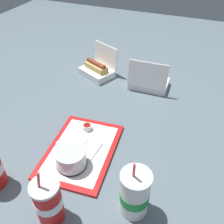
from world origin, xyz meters
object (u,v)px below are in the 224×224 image
clamshell_sandwich_front (149,80)px  soda_cup_right (135,194)px  cake_container (71,159)px  soda_cup_back (48,202)px  clamshell_hotdog_right (98,69)px  plastic_fork (96,151)px  food_tray (81,150)px  ketchup_cup (87,127)px

clamshell_sandwich_front → soda_cup_right: bearing=11.6°
cake_container → clamshell_sandwich_front: clamshell_sandwich_front is taller
soda_cup_back → clamshell_hotdog_right: bearing=-165.0°
plastic_fork → soda_cup_back: bearing=0.2°
cake_container → plastic_fork: (-0.09, 0.06, -0.03)m
clamshell_hotdog_right → clamshell_sandwich_front: size_ratio=1.11×
plastic_fork → clamshell_sandwich_front: clamshell_sandwich_front is taller
food_tray → plastic_fork: bearing=98.9°
food_tray → clamshell_hotdog_right: 0.61m
clamshell_hotdog_right → food_tray: bearing=18.0°
cake_container → ketchup_cup: bearing=-170.5°
clamshell_hotdog_right → ketchup_cup: bearing=19.0°
ketchup_cup → soda_cup_back: size_ratio=0.18×
ketchup_cup → plastic_fork: bearing=39.9°
plastic_fork → ketchup_cup: bearing=-136.3°
cake_container → soda_cup_right: size_ratio=0.50×
clamshell_hotdog_right → cake_container: bearing=16.3°
food_tray → clamshell_hotdog_right: clamshell_hotdog_right is taller
ketchup_cup → clamshell_sandwich_front: clamshell_sandwich_front is taller
clamshell_hotdog_right → soda_cup_back: bearing=15.0°
clamshell_sandwich_front → plastic_fork: bearing=-6.8°
ketchup_cup → soda_cup_back: bearing=10.1°
ketchup_cup → soda_cup_back: soda_cup_back is taller
ketchup_cup → soda_cup_right: bearing=47.7°
clamshell_hotdog_right → soda_cup_right: soda_cup_right is taller
plastic_fork → clamshell_hotdog_right: (-0.57, -0.25, 0.03)m
food_tray → soda_cup_right: (0.16, 0.27, 0.08)m
cake_container → clamshell_hotdog_right: (-0.66, -0.19, -0.01)m
cake_container → clamshell_sandwich_front: size_ratio=0.55×
food_tray → ketchup_cup: (-0.12, -0.03, 0.02)m
ketchup_cup → soda_cup_right: soda_cup_right is taller
cake_container → plastic_fork: 0.11m
food_tray → clamshell_hotdog_right: size_ratio=1.69×
cake_container → soda_cup_back: soda_cup_back is taller
ketchup_cup → clamshell_hotdog_right: 0.49m
plastic_fork → clamshell_hotdog_right: bearing=-152.5°
clamshell_sandwich_front → ketchup_cup: bearing=-19.1°
ketchup_cup → soda_cup_back: 0.41m
ketchup_cup → clamshell_sandwich_front: bearing=160.9°
food_tray → clamshell_sandwich_front: (-0.56, 0.13, 0.04)m
ketchup_cup → clamshell_sandwich_front: (-0.45, 0.16, 0.02)m
food_tray → cake_container: bearing=3.1°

